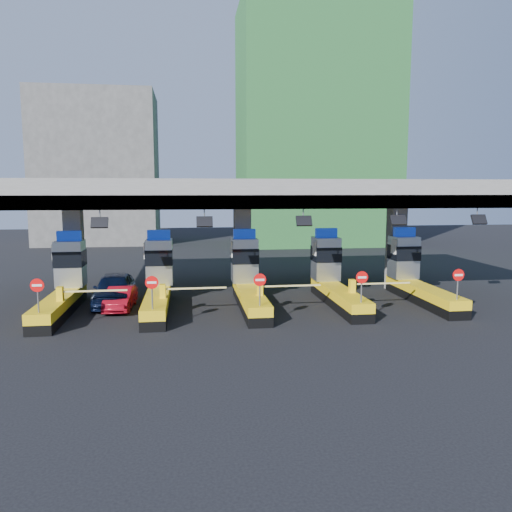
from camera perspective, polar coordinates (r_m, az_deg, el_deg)
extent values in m
plane|color=black|center=(28.44, -0.90, -5.56)|extent=(120.00, 120.00, 0.00)
cube|color=slate|center=(30.68, -1.60, 7.17)|extent=(28.00, 12.00, 1.50)
cube|color=#4C4C49|center=(25.03, -0.18, 6.18)|extent=(28.00, 0.60, 0.70)
cube|color=slate|center=(31.44, -20.01, 0.33)|extent=(1.00, 1.00, 5.50)
cube|color=slate|center=(30.90, -1.58, 0.67)|extent=(1.00, 1.00, 5.50)
cube|color=slate|center=(33.49, 15.69, 0.92)|extent=(1.00, 1.00, 5.50)
cylinder|color=slate|center=(25.18, -17.41, 4.48)|extent=(0.06, 0.06, 0.50)
cube|color=black|center=(25.00, -17.45, 3.66)|extent=(0.80, 0.38, 0.54)
cylinder|color=slate|center=(24.84, -5.92, 4.75)|extent=(0.06, 0.06, 0.50)
cube|color=black|center=(24.66, -5.90, 3.92)|extent=(0.80, 0.38, 0.54)
cylinder|color=slate|center=(25.50, 5.41, 4.83)|extent=(0.06, 0.06, 0.50)
cube|color=black|center=(25.33, 5.51, 4.01)|extent=(0.80, 0.38, 0.54)
cylinder|color=slate|center=(27.09, 15.80, 4.73)|extent=(0.06, 0.06, 0.50)
cube|color=black|center=(26.92, 15.95, 3.96)|extent=(0.80, 0.38, 0.54)
cylinder|color=slate|center=(29.18, 23.96, 4.55)|extent=(0.06, 0.06, 0.50)
cube|color=black|center=(29.02, 24.13, 3.83)|extent=(0.80, 0.38, 0.54)
cube|color=black|center=(28.02, -21.50, -5.76)|extent=(1.20, 8.00, 0.50)
cube|color=#E5B70C|center=(27.92, -21.55, -4.76)|extent=(1.20, 8.00, 0.50)
cube|color=#9EA3A8|center=(30.34, -20.45, -0.79)|extent=(1.50, 1.50, 2.60)
cube|color=black|center=(30.28, -20.48, -0.23)|extent=(1.56, 1.56, 0.90)
cube|color=#0C2DBF|center=(30.16, -20.58, 2.18)|extent=(1.30, 0.35, 0.55)
cube|color=white|center=(30.15, -22.11, 0.42)|extent=(0.06, 0.70, 0.90)
cylinder|color=slate|center=(24.33, -23.64, -4.46)|extent=(0.07, 0.07, 1.30)
cylinder|color=red|center=(24.19, -23.74, -3.08)|extent=(0.60, 0.04, 0.60)
cube|color=white|center=(24.17, -23.75, -3.09)|extent=(0.42, 0.02, 0.10)
cube|color=#E5B70C|center=(26.57, -21.48, -4.04)|extent=(0.30, 0.35, 0.70)
cube|color=white|center=(26.21, -17.98, -3.81)|extent=(3.20, 0.08, 0.08)
cube|color=black|center=(27.27, -11.19, -5.74)|extent=(1.20, 8.00, 0.50)
cube|color=#E5B70C|center=(27.16, -11.21, -4.71)|extent=(1.20, 8.00, 0.50)
cube|color=#9EA3A8|center=(29.64, -10.98, -0.64)|extent=(1.50, 1.50, 2.60)
cube|color=black|center=(29.58, -10.99, -0.07)|extent=(1.56, 1.56, 0.90)
cube|color=#0C2DBF|center=(29.46, -11.05, 2.41)|extent=(1.30, 0.35, 0.55)
cube|color=white|center=(29.31, -12.60, 0.61)|extent=(0.06, 0.70, 0.90)
cylinder|color=slate|center=(23.46, -11.78, -4.41)|extent=(0.07, 0.07, 1.30)
cylinder|color=red|center=(23.31, -11.82, -2.98)|extent=(0.60, 0.04, 0.60)
cube|color=white|center=(23.29, -11.83, -2.99)|extent=(0.42, 0.02, 0.10)
cube|color=#E5B70C|center=(25.84, -10.63, -3.96)|extent=(0.30, 0.35, 0.70)
cube|color=white|center=(25.79, -6.96, -3.68)|extent=(3.20, 0.08, 0.08)
cube|color=black|center=(27.42, -0.65, -5.52)|extent=(1.20, 8.00, 0.50)
cube|color=#E5B70C|center=(27.31, -0.65, -4.50)|extent=(1.20, 8.00, 0.50)
cube|color=#9EA3A8|center=(29.78, -1.33, -0.46)|extent=(1.50, 1.50, 2.60)
cube|color=black|center=(29.72, -1.32, 0.10)|extent=(1.56, 1.56, 0.90)
cube|color=#0C2DBF|center=(29.60, -1.34, 2.57)|extent=(1.30, 0.35, 0.55)
cube|color=white|center=(29.31, -2.82, 0.78)|extent=(0.06, 0.70, 0.90)
cylinder|color=slate|center=(23.63, 0.44, -4.16)|extent=(0.07, 0.07, 1.30)
cylinder|color=red|center=(23.49, 0.45, -2.74)|extent=(0.60, 0.04, 0.60)
cube|color=white|center=(23.46, 0.46, -2.75)|extent=(0.42, 0.02, 0.10)
cube|color=#E5B70C|center=(26.07, 0.44, -3.73)|extent=(0.30, 0.35, 0.70)
cube|color=white|center=(26.33, 4.00, -3.41)|extent=(3.20, 0.08, 0.08)
cube|color=black|center=(28.46, 9.43, -5.14)|extent=(1.20, 8.00, 0.50)
cube|color=#E5B70C|center=(28.35, 9.45, -4.15)|extent=(1.20, 8.00, 0.50)
cube|color=#9EA3A8|center=(30.74, 7.97, -0.28)|extent=(1.50, 1.50, 2.60)
cube|color=black|center=(30.68, 7.99, 0.27)|extent=(1.56, 1.56, 0.90)
cube|color=#0C2DBF|center=(30.57, 8.03, 2.65)|extent=(1.30, 0.35, 0.55)
cube|color=white|center=(30.16, 6.69, 0.93)|extent=(0.06, 0.70, 0.90)
cylinder|color=slate|center=(24.83, 11.96, -3.75)|extent=(0.07, 0.07, 1.30)
cylinder|color=red|center=(24.70, 12.02, -2.40)|extent=(0.60, 0.04, 0.60)
cube|color=white|center=(24.67, 12.04, -2.41)|extent=(0.42, 0.02, 0.10)
cube|color=#E5B70C|center=(27.23, 10.93, -3.38)|extent=(0.30, 0.35, 0.70)
cube|color=white|center=(27.78, 14.17, -3.05)|extent=(3.20, 0.08, 0.08)
cube|color=black|center=(30.30, 18.53, -4.65)|extent=(1.20, 8.00, 0.50)
cube|color=#E5B70C|center=(30.20, 18.57, -3.73)|extent=(1.20, 8.00, 0.50)
cube|color=#9EA3A8|center=(32.45, 16.50, -0.11)|extent=(1.50, 1.50, 2.60)
cube|color=black|center=(32.40, 16.54, 0.41)|extent=(1.56, 1.56, 0.90)
cube|color=#0C2DBF|center=(32.29, 16.61, 2.67)|extent=(1.30, 0.35, 0.55)
cube|color=white|center=(31.78, 15.45, 1.04)|extent=(0.06, 0.70, 0.90)
cylinder|color=slate|center=(26.92, 22.04, -3.27)|extent=(0.07, 0.07, 1.30)
cylinder|color=red|center=(26.80, 22.14, -2.02)|extent=(0.60, 0.04, 0.60)
cube|color=white|center=(26.78, 22.16, -2.03)|extent=(0.42, 0.02, 0.10)
cube|color=#E5B70C|center=(29.20, 20.28, -2.98)|extent=(0.30, 0.35, 0.70)
cube|color=white|center=(30.00, 23.07, -2.65)|extent=(3.20, 0.08, 0.08)
cube|color=#1E5926|center=(61.91, 6.80, 14.48)|extent=(18.00, 12.00, 28.00)
cube|color=#4C4C49|center=(64.45, -17.58, 9.45)|extent=(14.00, 10.00, 18.00)
imported|color=black|center=(29.35, -15.86, -3.64)|extent=(2.25, 5.33, 1.80)
imported|color=maroon|center=(28.17, -15.23, -4.66)|extent=(1.48, 3.81, 1.24)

